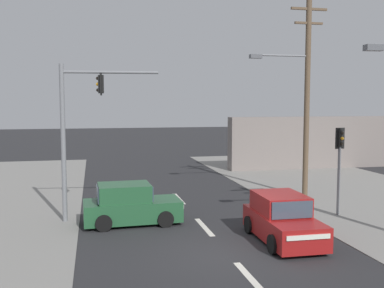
{
  "coord_description": "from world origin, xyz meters",
  "views": [
    {
      "loc": [
        -3.92,
        -12.66,
        4.54
      ],
      "look_at": [
        -0.24,
        4.0,
        2.98
      ],
      "focal_mm": 42.0,
      "sensor_mm": 36.0,
      "label": 1
    }
  ],
  "objects_px": {
    "traffic_signal_mast": "(77,122)",
    "hatchback_oncoming_mid": "(130,205)",
    "utility_pole_midground_right": "(304,92)",
    "hatchback_oncoming_near": "(282,220)",
    "pedestal_signal_right_kerb": "(340,156)"
  },
  "relations": [
    {
      "from": "traffic_signal_mast",
      "to": "hatchback_oncoming_mid",
      "type": "relative_size",
      "value": 1.63
    },
    {
      "from": "utility_pole_midground_right",
      "to": "traffic_signal_mast",
      "type": "distance_m",
      "value": 10.71
    },
    {
      "from": "utility_pole_midground_right",
      "to": "hatchback_oncoming_near",
      "type": "relative_size",
      "value": 2.56
    },
    {
      "from": "traffic_signal_mast",
      "to": "hatchback_oncoming_near",
      "type": "bearing_deg",
      "value": -30.81
    },
    {
      "from": "pedestal_signal_right_kerb",
      "to": "hatchback_oncoming_near",
      "type": "height_order",
      "value": "pedestal_signal_right_kerb"
    },
    {
      "from": "hatchback_oncoming_near",
      "to": "utility_pole_midground_right",
      "type": "bearing_deg",
      "value": 58.71
    },
    {
      "from": "traffic_signal_mast",
      "to": "pedestal_signal_right_kerb",
      "type": "distance_m",
      "value": 10.38
    },
    {
      "from": "traffic_signal_mast",
      "to": "hatchback_oncoming_mid",
      "type": "xyz_separation_m",
      "value": [
        1.88,
        -0.77,
        -3.13
      ]
    },
    {
      "from": "utility_pole_midground_right",
      "to": "pedestal_signal_right_kerb",
      "type": "relative_size",
      "value": 2.63
    },
    {
      "from": "hatchback_oncoming_near",
      "to": "hatchback_oncoming_mid",
      "type": "relative_size",
      "value": 0.99
    },
    {
      "from": "traffic_signal_mast",
      "to": "utility_pole_midground_right",
      "type": "bearing_deg",
      "value": 12.35
    },
    {
      "from": "utility_pole_midground_right",
      "to": "pedestal_signal_right_kerb",
      "type": "xyz_separation_m",
      "value": [
        -0.2,
        -3.6,
        -2.63
      ]
    },
    {
      "from": "utility_pole_midground_right",
      "to": "traffic_signal_mast",
      "type": "relative_size",
      "value": 1.56
    },
    {
      "from": "pedestal_signal_right_kerb",
      "to": "hatchback_oncoming_mid",
      "type": "height_order",
      "value": "pedestal_signal_right_kerb"
    },
    {
      "from": "traffic_signal_mast",
      "to": "hatchback_oncoming_near",
      "type": "relative_size",
      "value": 1.64
    }
  ]
}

